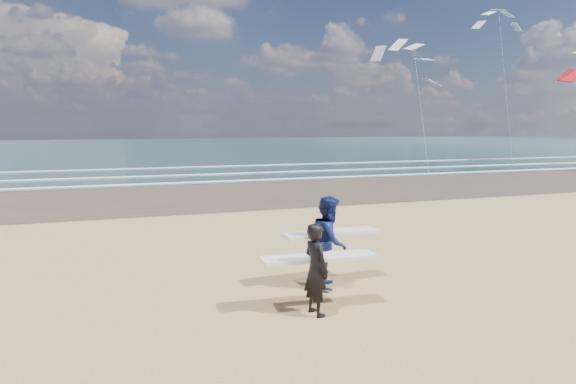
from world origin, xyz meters
name	(u,v)px	position (x,y,z in m)	size (l,w,h in m)	color
wet_sand_strip	(498,180)	(20.00, 18.00, 0.01)	(220.00, 12.00, 0.01)	#483926
ocean	(258,146)	(20.00, 72.00, 0.01)	(220.00, 100.00, 0.02)	#1A373A
foam_breakers	(409,167)	(20.00, 28.10, 0.05)	(220.00, 11.70, 0.05)	white
surfer_near	(316,267)	(0.50, 0.69, 0.87)	(2.23, 1.04, 1.71)	black
surfer_far	(330,241)	(1.38, 2.08, 0.99)	(2.22, 1.27, 1.97)	#0E184E
kite_1	(419,90)	(19.18, 25.80, 6.02)	(6.20, 4.78, 10.62)	slate
kite_5	(504,74)	(32.32, 31.68, 8.17)	(5.32, 4.69, 15.38)	slate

